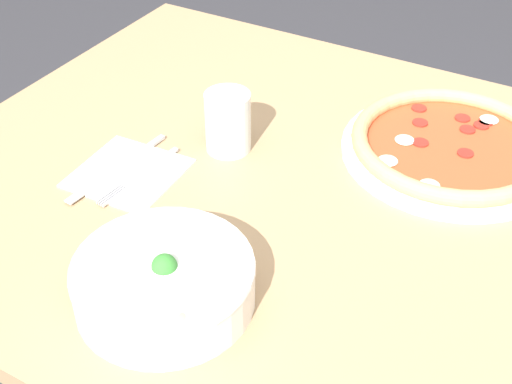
{
  "coord_description": "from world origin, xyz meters",
  "views": [
    {
      "loc": [
        -0.28,
        0.78,
        1.39
      ],
      "look_at": [
        0.13,
        0.06,
        0.74
      ],
      "focal_mm": 50.0,
      "sensor_mm": 36.0,
      "label": 1
    }
  ],
  "objects_px": {
    "bowl": "(164,280)",
    "knife": "(122,165)",
    "fork": "(141,175)",
    "pizza": "(451,145)",
    "glass": "(228,122)"
  },
  "relations": [
    {
      "from": "pizza",
      "to": "glass",
      "type": "xyz_separation_m",
      "value": [
        0.32,
        0.16,
        0.03
      ]
    },
    {
      "from": "bowl",
      "to": "glass",
      "type": "height_order",
      "value": "glass"
    },
    {
      "from": "bowl",
      "to": "knife",
      "type": "xyz_separation_m",
      "value": [
        0.23,
        -0.2,
        -0.03
      ]
    },
    {
      "from": "pizza",
      "to": "fork",
      "type": "xyz_separation_m",
      "value": [
        0.4,
        0.3,
        -0.01
      ]
    },
    {
      "from": "knife",
      "to": "glass",
      "type": "height_order",
      "value": "glass"
    },
    {
      "from": "bowl",
      "to": "fork",
      "type": "xyz_separation_m",
      "value": [
        0.18,
        -0.19,
        -0.03
      ]
    },
    {
      "from": "glass",
      "to": "pizza",
      "type": "bearing_deg",
      "value": -153.62
    },
    {
      "from": "bowl",
      "to": "pizza",
      "type": "bearing_deg",
      "value": -113.48
    },
    {
      "from": "fork",
      "to": "knife",
      "type": "relative_size",
      "value": 0.82
    },
    {
      "from": "knife",
      "to": "glass",
      "type": "bearing_deg",
      "value": 142.8
    },
    {
      "from": "fork",
      "to": "bowl",
      "type": "bearing_deg",
      "value": 48.71
    },
    {
      "from": "pizza",
      "to": "glass",
      "type": "relative_size",
      "value": 3.49
    },
    {
      "from": "pizza",
      "to": "knife",
      "type": "bearing_deg",
      "value": 33.31
    },
    {
      "from": "glass",
      "to": "fork",
      "type": "bearing_deg",
      "value": 60.93
    },
    {
      "from": "bowl",
      "to": "fork",
      "type": "bearing_deg",
      "value": -46.48
    }
  ]
}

